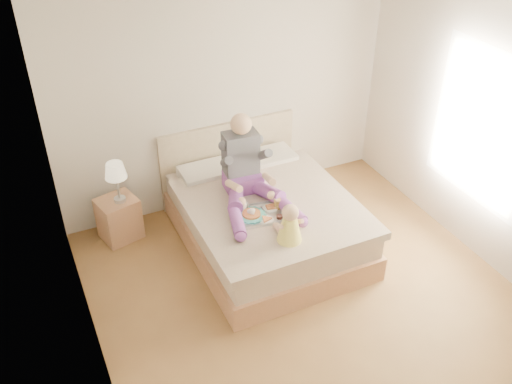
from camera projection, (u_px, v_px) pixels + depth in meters
name	position (u px, v px, depth m)	size (l,w,h in m)	color
room	(328.00, 170.00, 4.80)	(4.02, 4.22, 2.71)	brown
bed	(263.00, 216.00, 6.25)	(1.70, 2.18, 1.00)	#946545
nightstand	(119.00, 218.00, 6.33)	(0.48, 0.45, 0.50)	#946545
lamp	(116.00, 173.00, 5.98)	(0.23, 0.23, 0.48)	silver
adult	(247.00, 174.00, 5.94)	(0.77, 1.11, 0.91)	#6E3483
tray	(261.00, 213.00, 5.76)	(0.53, 0.44, 0.14)	silver
baby	(289.00, 226.00, 5.37)	(0.27, 0.36, 0.40)	#FFF250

